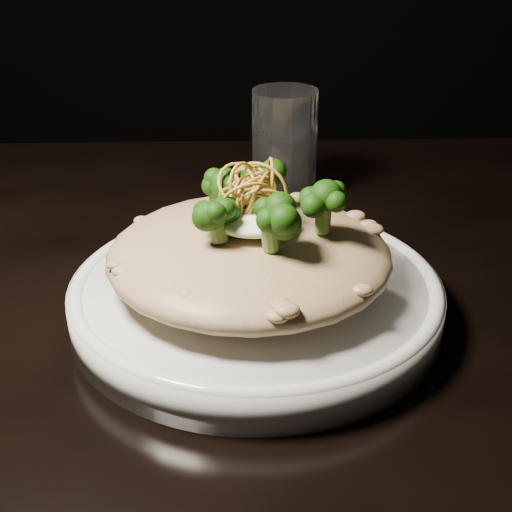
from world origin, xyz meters
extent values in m
cube|color=black|center=(0.00, 0.00, 0.73)|extent=(1.10, 0.80, 0.04)
cylinder|color=silver|center=(-0.02, -0.07, 0.77)|extent=(0.30, 0.30, 0.03)
ellipsoid|color=brown|center=(-0.02, -0.07, 0.81)|extent=(0.23, 0.23, 0.05)
ellipsoid|color=white|center=(-0.02, -0.07, 0.84)|extent=(0.07, 0.07, 0.02)
cylinder|color=silver|center=(0.02, 0.18, 0.81)|extent=(0.09, 0.09, 0.13)
camera|label=1|loc=(-0.03, -0.57, 1.07)|focal=50.00mm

